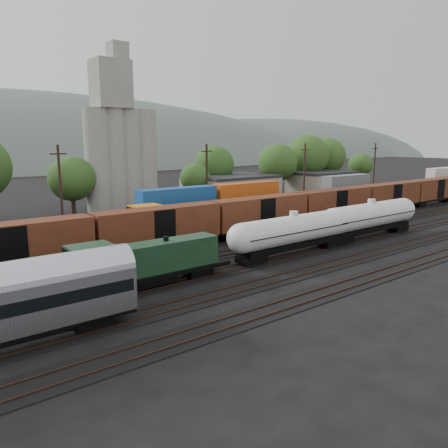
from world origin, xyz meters
TOP-DOWN VIEW (x-y plane):
  - ground at (0.00, 0.00)m, footprint 600.00×600.00m
  - tracks at (0.00, 0.00)m, footprint 180.00×33.20m
  - green_locomotive at (-14.54, -5.00)m, footprint 15.99×2.82m
  - tank_car_a at (4.23, -5.00)m, footprint 17.83×3.19m
  - tank_car_b at (18.65, -5.00)m, footprint 18.42×3.30m
  - orange_locomotive at (-1.24, 10.00)m, footprint 18.01×3.00m
  - boxcar_string at (16.27, 5.00)m, footprint 184.40×2.90m
  - container_wall at (1.13, 15.00)m, footprint 178.40×2.60m
  - grain_silo at (3.28, 36.00)m, footprint 13.40×5.00m
  - industrial_sheds at (6.63, 35.25)m, footprint 119.38×17.26m
  - tree_band at (-3.09, 37.76)m, footprint 166.58×21.87m
  - utility_poles at (0.00, 22.00)m, footprint 122.20×0.36m

SIDE VIEW (x-z plane):
  - ground at x=0.00m, z-range 0.00..0.00m
  - tracks at x=0.00m, z-range -0.05..0.15m
  - green_locomotive at x=-14.54m, z-range 0.31..4.54m
  - industrial_sheds at x=6.63m, z-range 0.01..5.11m
  - orange_locomotive at x=-1.24m, z-range 0.32..4.82m
  - container_wall at x=1.13m, z-range -0.19..5.61m
  - tank_car_a at x=4.23m, z-range 0.43..5.10m
  - tank_car_b at x=18.65m, z-range 0.44..5.27m
  - boxcar_string at x=16.27m, z-range 1.02..5.22m
  - utility_poles at x=0.00m, z-range 0.21..12.21m
  - tree_band at x=-3.09m, z-range 0.82..14.80m
  - grain_silo at x=3.28m, z-range -3.24..25.76m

